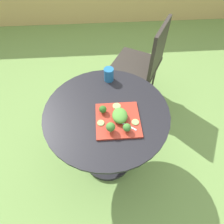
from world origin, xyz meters
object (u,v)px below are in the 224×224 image
salad_plate (118,120)px  fork (123,123)px  drinking_glass (109,75)px  patio_chair (145,60)px

salad_plate → fork: (0.03, -0.04, 0.01)m
salad_plate → drinking_glass: (-0.03, 0.38, 0.04)m
patio_chair → salad_plate: (-0.35, -0.84, 0.18)m
patio_chair → fork: bearing=-110.1°
salad_plate → fork: fork is taller
drinking_glass → patio_chair: bearing=49.9°
patio_chair → drinking_glass: patio_chair is taller
patio_chair → drinking_glass: (-0.38, -0.45, 0.22)m
patio_chair → salad_plate: bearing=-112.6°
salad_plate → fork: size_ratio=2.06×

